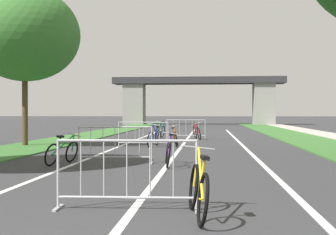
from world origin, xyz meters
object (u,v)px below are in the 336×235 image
at_px(bicycle_green_3, 62,152).
at_px(bicycle_orange_4, 176,138).
at_px(bicycle_purple_0, 168,152).
at_px(bicycle_yellow_2, 198,190).
at_px(crowd_barrier_fourth, 186,129).
at_px(bicycle_blue_1, 154,137).
at_px(crowd_barrier_third, 143,135).
at_px(bicycle_teal_6, 160,131).
at_px(tree_left_oak_near, 25,35).
at_px(crowd_barrier_nearest, 127,175).
at_px(crowd_barrier_second, 115,145).
at_px(bicycle_red_5, 197,132).

height_order(bicycle_green_3, bicycle_orange_4, bicycle_orange_4).
bearing_deg(bicycle_purple_0, bicycle_yellow_2, -87.85).
xyz_separation_m(crowd_barrier_fourth, bicycle_blue_1, (-1.07, -5.47, -0.13)).
xyz_separation_m(crowd_barrier_fourth, bicycle_green_3, (-2.84, -12.10, -0.17)).
distance_m(crowd_barrier_third, bicycle_teal_6, 6.28).
bearing_deg(tree_left_oak_near, crowd_barrier_third, -0.43).
height_order(tree_left_oak_near, bicycle_teal_6, tree_left_oak_near).
relative_size(crowd_barrier_nearest, bicycle_blue_1, 1.30).
bearing_deg(crowd_barrier_fourth, crowd_barrier_second, -97.00).
bearing_deg(bicycle_blue_1, bicycle_green_3, 87.18).
relative_size(tree_left_oak_near, bicycle_red_5, 3.84).
bearing_deg(crowd_barrier_second, bicycle_teal_6, 90.06).
bearing_deg(bicycle_green_3, bicycle_blue_1, 89.02).
xyz_separation_m(tree_left_oak_near, bicycle_teal_6, (5.13, 6.24, -4.37)).
bearing_deg(bicycle_teal_6, bicycle_purple_0, 107.87).
bearing_deg(bicycle_yellow_2, crowd_barrier_fourth, 85.08).
bearing_deg(bicycle_teal_6, crowd_barrier_third, 100.46).
height_order(bicycle_green_3, bicycle_red_5, bicycle_red_5).
bearing_deg(bicycle_blue_1, bicycle_red_5, -96.25).
xyz_separation_m(tree_left_oak_near, crowd_barrier_fourth, (6.58, 5.82, -4.23)).
bearing_deg(bicycle_green_3, crowd_barrier_third, 91.73).
relative_size(crowd_barrier_second, bicycle_teal_6, 1.27).
height_order(crowd_barrier_third, bicycle_yellow_2, crowd_barrier_third).
bearing_deg(crowd_barrier_second, bicycle_purple_0, -16.47).
relative_size(bicycle_blue_1, bicycle_green_3, 1.02).
height_order(crowd_barrier_second, bicycle_red_5, crowd_barrier_second).
xyz_separation_m(crowd_barrier_second, bicycle_red_5, (2.03, 11.23, -0.13)).
bearing_deg(bicycle_yellow_2, bicycle_blue_1, 91.34).
xyz_separation_m(crowd_barrier_fourth, bicycle_orange_4, (-0.17, -5.42, -0.16)).
height_order(crowd_barrier_second, bicycle_teal_6, crowd_barrier_second).
distance_m(bicycle_blue_1, bicycle_green_3, 6.87).
distance_m(bicycle_orange_4, bicycle_teal_6, 5.99).
xyz_separation_m(tree_left_oak_near, bicycle_yellow_2, (7.63, -12.16, -4.37)).
bearing_deg(crowd_barrier_nearest, bicycle_red_5, 87.95).
xyz_separation_m(bicycle_blue_1, bicycle_red_5, (1.66, 4.99, 0.00)).
distance_m(bicycle_yellow_2, bicycle_orange_4, 12.62).
relative_size(bicycle_yellow_2, bicycle_green_3, 1.05).
height_order(tree_left_oak_near, crowd_barrier_third, tree_left_oak_near).
bearing_deg(crowd_barrier_third, crowd_barrier_fourth, 75.77).
bearing_deg(bicycle_blue_1, crowd_barrier_second, 98.75).
bearing_deg(crowd_barrier_third, bicycle_teal_6, 89.68).
distance_m(tree_left_oak_near, bicycle_teal_6, 9.18).
distance_m(bicycle_orange_4, bicycle_red_5, 5.00).
height_order(crowd_barrier_third, bicycle_red_5, crowd_barrier_third).
relative_size(crowd_barrier_second, bicycle_purple_0, 1.25).
height_order(bicycle_blue_1, bicycle_teal_6, bicycle_blue_1).
height_order(bicycle_orange_4, bicycle_red_5, bicycle_red_5).
xyz_separation_m(bicycle_yellow_2, bicycle_green_3, (-3.89, 5.88, -0.03)).
height_order(bicycle_blue_1, bicycle_yellow_2, bicycle_blue_1).
bearing_deg(bicycle_blue_1, bicycle_purple_0, 112.17).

